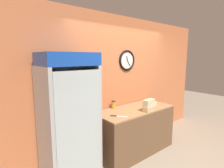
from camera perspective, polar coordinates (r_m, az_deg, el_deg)
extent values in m
cube|color=#D17547|center=(3.68, 2.99, 0.37)|extent=(5.20, 0.06, 2.70)
torus|color=black|center=(3.69, 4.91, 7.67)|extent=(0.43, 0.05, 0.43)
cylinder|color=white|center=(3.69, 4.91, 7.67)|extent=(0.35, 0.01, 0.35)
cube|color=black|center=(3.68, 4.93, 8.37)|extent=(0.04, 0.01, 0.09)
cube|color=black|center=(3.72, 5.51, 6.75)|extent=(0.10, 0.01, 0.13)
cube|color=brown|center=(3.66, 7.27, -14.80)|extent=(1.64, 0.71, 0.86)
cube|color=#9E754C|center=(3.50, 7.41, -8.17)|extent=(1.64, 0.71, 0.02)
cube|color=#B2B7BC|center=(3.01, -16.52, -11.06)|extent=(0.75, 0.04, 1.77)
cube|color=#B2B7BC|center=(2.63, -21.11, -14.28)|extent=(0.05, 0.66, 1.77)
cube|color=#B2B7BC|center=(2.90, -7.55, -11.55)|extent=(0.05, 0.66, 1.77)
cube|color=white|center=(2.98, -16.31, -11.22)|extent=(0.65, 0.02, 1.67)
cube|color=silver|center=(2.46, -10.51, -15.38)|extent=(0.65, 0.01, 1.67)
cube|color=blue|center=(2.52, -14.47, 7.91)|extent=(0.75, 0.59, 0.18)
cube|color=silver|center=(2.89, -13.48, -20.23)|extent=(0.63, 0.54, 0.01)
cube|color=silver|center=(2.72, -13.78, -12.87)|extent=(0.63, 0.54, 0.01)
cube|color=silver|center=(2.60, -14.10, -4.69)|extent=(0.63, 0.54, 0.01)
cylinder|color=navy|center=(2.60, -16.14, -21.92)|extent=(0.08, 0.08, 0.14)
cylinder|color=navy|center=(2.55, -16.24, -19.92)|extent=(0.03, 0.03, 0.06)
cylinder|color=#5B2D19|center=(2.50, -11.84, -13.07)|extent=(0.06, 0.06, 0.13)
cylinder|color=#5B2D19|center=(2.47, -11.91, -11.08)|extent=(0.02, 0.02, 0.06)
cylinder|color=#B2BCCC|center=(2.30, -17.13, -4.93)|extent=(0.08, 0.08, 0.12)
cylinder|color=#B2BCCC|center=(2.28, -17.23, -2.87)|extent=(0.03, 0.03, 0.05)
cylinder|color=#B2231E|center=(2.70, -10.63, -20.82)|extent=(0.07, 0.07, 0.12)
cylinder|color=#B2231E|center=(2.66, -10.69, -19.25)|extent=(0.03, 0.03, 0.05)
cylinder|color=#B2BCCC|center=(2.36, -13.52, -3.68)|extent=(0.08, 0.08, 0.18)
cylinder|color=#B2BCCC|center=(2.33, -13.64, -0.58)|extent=(0.03, 0.03, 0.08)
cylinder|color=navy|center=(2.62, -14.17, -21.53)|extent=(0.07, 0.07, 0.14)
cylinder|color=navy|center=(2.57, -14.26, -19.56)|extent=(0.03, 0.03, 0.06)
cube|color=tan|center=(3.38, 11.85, -8.03)|extent=(0.27, 0.14, 0.07)
cube|color=beige|center=(3.36, 11.89, -6.81)|extent=(0.27, 0.15, 0.07)
cube|color=beige|center=(3.34, 11.93, -5.58)|extent=(0.27, 0.15, 0.07)
cube|color=beige|center=(3.78, 12.38, -6.23)|extent=(0.27, 0.13, 0.08)
cube|color=silver|center=(3.03, 3.35, -10.55)|extent=(0.17, 0.17, 0.00)
cube|color=brown|center=(3.04, 0.51, -10.31)|extent=(0.09, 0.09, 0.02)
cylinder|color=gold|center=(3.47, 0.50, -6.86)|extent=(0.09, 0.09, 0.14)
cylinder|color=#262628|center=(3.45, 0.50, -5.65)|extent=(0.08, 0.08, 0.01)
cube|color=black|center=(3.25, -4.98, -8.14)|extent=(0.11, 0.09, 0.12)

